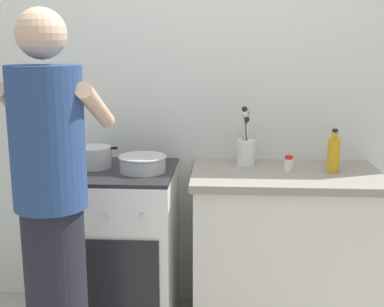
# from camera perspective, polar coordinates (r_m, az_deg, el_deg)

# --- Properties ---
(back_wall) EXTENTS (3.20, 0.10, 2.50)m
(back_wall) POSITION_cam_1_polar(r_m,az_deg,el_deg) (2.98, 3.35, 6.21)
(back_wall) COLOR silver
(back_wall) RESTS_ON ground
(countertop) EXTENTS (1.00, 0.60, 0.90)m
(countertop) POSITION_cam_1_polar(r_m,az_deg,el_deg) (2.86, 10.27, -10.79)
(countertop) COLOR silver
(countertop) RESTS_ON ground
(stove_range) EXTENTS (0.60, 0.62, 0.90)m
(stove_range) POSITION_cam_1_polar(r_m,az_deg,el_deg) (2.90, -8.03, -10.48)
(stove_range) COLOR white
(stove_range) RESTS_ON ground
(pot) EXTENTS (0.26, 0.19, 0.12)m
(pot) POSITION_cam_1_polar(r_m,az_deg,el_deg) (2.81, -10.95, -0.39)
(pot) COLOR #B2B2B7
(pot) RESTS_ON stove_range
(mixing_bowl) EXTENTS (0.25, 0.25, 0.09)m
(mixing_bowl) POSITION_cam_1_polar(r_m,az_deg,el_deg) (2.68, -5.56, -1.05)
(mixing_bowl) COLOR #B7B7BC
(mixing_bowl) RESTS_ON stove_range
(utensil_crock) EXTENTS (0.10, 0.10, 0.33)m
(utensil_crock) POSITION_cam_1_polar(r_m,az_deg,el_deg) (2.83, 6.07, 0.76)
(utensil_crock) COLOR silver
(utensil_crock) RESTS_ON countertop
(spice_bottle) EXTENTS (0.04, 0.04, 0.08)m
(spice_bottle) POSITION_cam_1_polar(r_m,az_deg,el_deg) (2.74, 10.80, -1.10)
(spice_bottle) COLOR silver
(spice_bottle) RESTS_ON countertop
(oil_bottle) EXTENTS (0.07, 0.07, 0.23)m
(oil_bottle) POSITION_cam_1_polar(r_m,az_deg,el_deg) (2.75, 15.61, -0.11)
(oil_bottle) COLOR gold
(oil_bottle) RESTS_ON countertop
(person) EXTENTS (0.41, 0.50, 1.70)m
(person) POSITION_cam_1_polar(r_m,az_deg,el_deg) (2.21, -15.39, -6.72)
(person) COLOR black
(person) RESTS_ON ground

